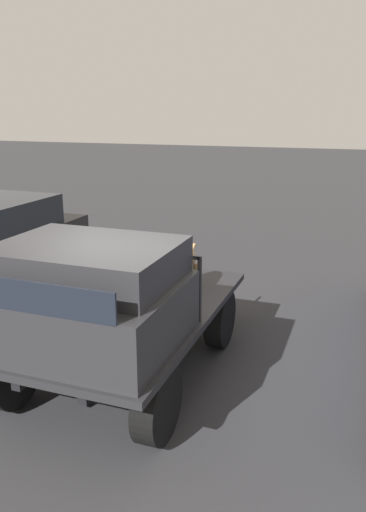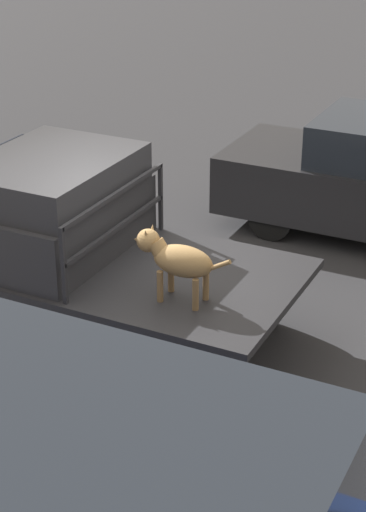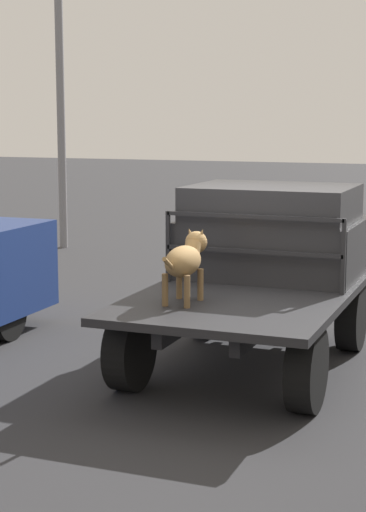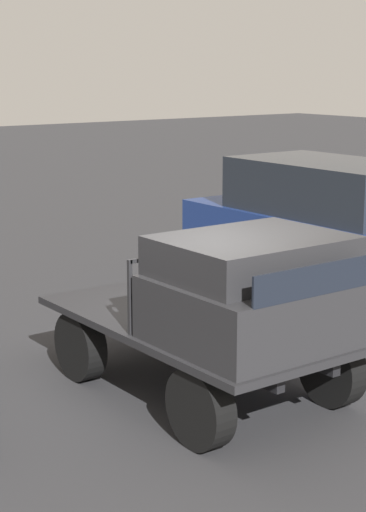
{
  "view_description": "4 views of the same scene",
  "coord_description": "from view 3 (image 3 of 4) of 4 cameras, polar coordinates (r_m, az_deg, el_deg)",
  "views": [
    {
      "loc": [
        5.0,
        2.55,
        3.13
      ],
      "look_at": [
        -0.88,
        0.4,
        1.3
      ],
      "focal_mm": 35.0,
      "sensor_mm": 36.0,
      "label": 1
    },
    {
      "loc": [
        -3.99,
        6.66,
        4.67
      ],
      "look_at": [
        -0.88,
        0.4,
        1.3
      ],
      "focal_mm": 60.0,
      "sensor_mm": 36.0,
      "label": 2
    },
    {
      "loc": [
        -8.32,
        -2.49,
        2.6
      ],
      "look_at": [
        -0.88,
        0.4,
        1.3
      ],
      "focal_mm": 60.0,
      "sensor_mm": 36.0,
      "label": 3
    },
    {
      "loc": [
        6.94,
        -5.36,
        3.47
      ],
      "look_at": [
        -0.88,
        0.4,
        1.3
      ],
      "focal_mm": 60.0,
      "sensor_mm": 36.0,
      "label": 4
    }
  ],
  "objects": [
    {
      "name": "truck_headboard",
      "position": [
        8.83,
        4.66,
        1.12
      ],
      "size": [
        0.04,
        1.92,
        0.77
      ],
      "color": "#232326",
      "rests_on": "flatbed_truck"
    },
    {
      "name": "flatbed_truck",
      "position": [
        8.91,
        4.48,
        -3.72
      ],
      "size": [
        3.57,
        2.04,
        0.84
      ],
      "color": "black",
      "rests_on": "ground"
    },
    {
      "name": "light_pole_near",
      "position": [
        17.31,
        -8.3,
        16.01
      ],
      "size": [
        0.47,
        0.47,
        7.04
      ],
      "color": "gray",
      "rests_on": "ground"
    },
    {
      "name": "truck_cab",
      "position": [
        9.63,
        6.08,
        1.58
      ],
      "size": [
        1.6,
        1.92,
        1.01
      ],
      "color": "#28282B",
      "rests_on": "flatbed_truck"
    },
    {
      "name": "ground_plane",
      "position": [
        9.06,
        4.43,
        -7.44
      ],
      "size": [
        80.0,
        80.0,
        0.0
      ],
      "primitive_type": "plane",
      "color": "#2D2D30"
    },
    {
      "name": "dog",
      "position": [
        8.17,
        0.2,
        -0.2
      ],
      "size": [
        0.99,
        0.29,
        0.68
      ],
      "rotation": [
        0.0,
        0.0,
        0.22
      ],
      "color": "brown",
      "rests_on": "flatbed_truck"
    }
  ]
}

